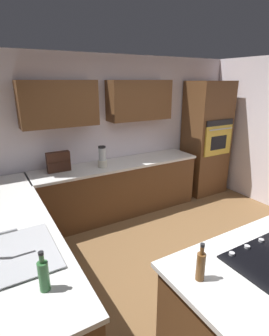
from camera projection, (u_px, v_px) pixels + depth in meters
The scene contains 12 objects.
ground_plane at pixel (190, 267), 3.28m from camera, with size 14.00×14.00×0.00m, color brown.
wall_back at pixel (111, 128), 4.48m from camera, with size 6.00×0.44×2.60m.
lower_cabinets_back at pixel (119, 190), 4.51m from camera, with size 2.80×0.60×0.86m, color brown.
countertop_back at pixel (118, 164), 4.37m from camera, with size 2.84×0.64×0.04m, color silver.
lower_cabinets_side at pixel (22, 261), 2.73m from camera, with size 0.60×2.90×0.86m, color brown.
countertop_side at pixel (16, 222), 2.58m from camera, with size 0.64×2.94×0.04m, color silver.
wall_oven at pixel (206, 139), 5.23m from camera, with size 0.80×0.66×2.19m.
sink_unit at pixel (24, 251), 2.09m from camera, with size 0.46×0.70×0.23m.
blender at pixel (102, 158), 4.13m from camera, with size 0.15×0.15×0.33m.
spice_rack at pixel (58, 162), 3.92m from camera, with size 0.34×0.11×0.30m.
dish_soap_bottle at pixel (44, 275), 1.69m from camera, with size 0.07×0.07×0.29m.
oil_bottle at pixel (201, 265), 1.79m from camera, with size 0.06×0.06×0.28m.
Camera 1 is at (1.97, 2.01, 2.20)m, focal length 28.32 mm.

